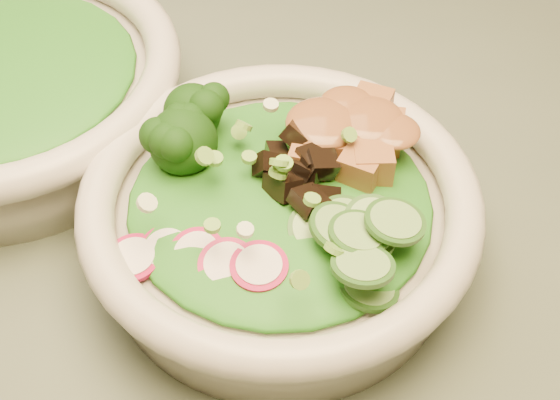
{
  "coord_description": "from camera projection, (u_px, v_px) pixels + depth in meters",
  "views": [
    {
      "loc": [
        -0.14,
        -0.29,
        1.18
      ],
      "look_at": [
        -0.16,
        0.04,
        0.81
      ],
      "focal_mm": 50.0,
      "sensor_mm": 36.0,
      "label": 1
    }
  ],
  "objects": [
    {
      "name": "broccoli_florets",
      "position": [
        210.0,
        140.0,
        0.51
      ],
      "size": [
        0.09,
        0.09,
        0.04
      ],
      "primitive_type": null,
      "rotation": [
        0.0,
        0.0,
        -0.28
      ],
      "color": "black",
      "rests_on": "salad_bowl"
    },
    {
      "name": "tofu_cubes",
      "position": [
        343.0,
        138.0,
        0.51
      ],
      "size": [
        0.1,
        0.08,
        0.03
      ],
      "primitive_type": null,
      "rotation": [
        0.0,
        0.0,
        -0.28
      ],
      "color": "#985C32",
      "rests_on": "salad_bowl"
    },
    {
      "name": "side_bowl",
      "position": [
        3.0,
        89.0,
        0.59
      ],
      "size": [
        0.28,
        0.28,
        0.07
      ],
      "rotation": [
        0.0,
        0.0,
        -0.36
      ],
      "color": "beige",
      "rests_on": "dining_table"
    },
    {
      "name": "scallion_garnish",
      "position": [
        280.0,
        174.0,
        0.48
      ],
      "size": [
        0.18,
        0.18,
        0.02
      ],
      "primitive_type": null,
      "color": "#71AB3C",
      "rests_on": "salad_bowl"
    },
    {
      "name": "peanut_sauce",
      "position": [
        344.0,
        124.0,
        0.51
      ],
      "size": [
        0.07,
        0.05,
        0.02
      ],
      "primitive_type": "ellipsoid",
      "color": "brown",
      "rests_on": "tofu_cubes"
    },
    {
      "name": "mushroom_heap",
      "position": [
        292.0,
        175.0,
        0.49
      ],
      "size": [
        0.08,
        0.08,
        0.04
      ],
      "primitive_type": null,
      "rotation": [
        0.0,
        0.0,
        -0.28
      ],
      "color": "black",
      "rests_on": "salad_bowl"
    },
    {
      "name": "lettuce_bed",
      "position": [
        280.0,
        199.0,
        0.49
      ],
      "size": [
        0.2,
        0.2,
        0.02
      ],
      "primitive_type": "ellipsoid",
      "color": "#1C6715",
      "rests_on": "salad_bowl"
    },
    {
      "name": "cucumber_slices",
      "position": [
        357.0,
        240.0,
        0.46
      ],
      "size": [
        0.08,
        0.08,
        0.03
      ],
      "primitive_type": null,
      "rotation": [
        0.0,
        0.0,
        -0.28
      ],
      "color": "#7AA75C",
      "rests_on": "salad_bowl"
    },
    {
      "name": "salad_bowl",
      "position": [
        280.0,
        220.0,
        0.51
      ],
      "size": [
        0.26,
        0.26,
        0.07
      ],
      "rotation": [
        0.0,
        0.0,
        -0.28
      ],
      "color": "beige",
      "rests_on": "dining_table"
    },
    {
      "name": "radish_slices",
      "position": [
        212.0,
        257.0,
        0.46
      ],
      "size": [
        0.11,
        0.07,
        0.02
      ],
      "primitive_type": null,
      "rotation": [
        0.0,
        0.0,
        -0.28
      ],
      "color": "#A60C3C",
      "rests_on": "salad_bowl"
    }
  ]
}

